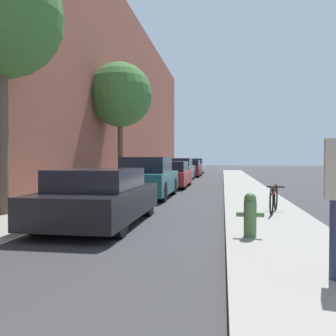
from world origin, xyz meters
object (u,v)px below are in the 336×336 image
parked_car_black (99,197)px  parked_car_teal (147,178)px  parked_car_red (170,175)px  fire_hydrant (250,214)px  street_tree_near (0,16)px  parked_car_grey (179,170)px  bicycle (274,199)px  street_tree_far (120,95)px  parked_car_maroon (190,169)px  parked_car_silver (194,166)px

parked_car_black → parked_car_teal: bearing=90.8°
parked_car_red → fire_hydrant: 12.07m
parked_car_red → street_tree_near: bearing=-104.6°
parked_car_grey → parked_car_teal: bearing=-89.6°
fire_hydrant → bicycle: (0.79, 2.84, -0.04)m
street_tree_near → street_tree_far: 8.32m
parked_car_red → parked_car_grey: size_ratio=1.03×
parked_car_maroon → fire_hydrant: 22.72m
street_tree_far → street_tree_near: bearing=-93.3°
parked_car_black → parked_car_maroon: (0.01, 21.18, 0.04)m
parked_car_grey → parked_car_maroon: bearing=88.3°
parked_car_black → fire_hydrant: bearing=-22.5°
parked_car_silver → bicycle: (4.06, -25.24, -0.23)m
street_tree_far → parked_car_red: bearing=39.1°
parked_car_black → parked_car_silver: parked_car_silver is taller
street_tree_near → parked_car_black: bearing=-7.0°
street_tree_near → parked_car_red: bearing=75.4°
parked_car_grey → fire_hydrant: parked_car_grey is taller
parked_car_grey → parked_car_silver: size_ratio=1.05×
parked_car_teal → street_tree_near: (-2.50, -5.05, 4.14)m
parked_car_black → parked_car_maroon: size_ratio=0.90×
street_tree_near → street_tree_far: street_tree_near is taller
parked_car_red → parked_car_maroon: 10.83m
parked_car_maroon → fire_hydrant: size_ratio=5.89×
parked_car_silver → street_tree_near: (-2.46, -26.45, 4.16)m
street_tree_far → bicycle: street_tree_far is taller
parked_car_maroon → bicycle: (3.94, -19.66, -0.18)m
parked_car_black → parked_car_red: size_ratio=0.92×
parked_car_silver → fire_hydrant: bearing=-83.3°
parked_car_silver → street_tree_far: street_tree_far is taller
parked_car_grey → bicycle: 14.79m
street_tree_near → bicycle: (6.53, 1.21, -4.39)m
parked_car_red → parked_car_silver: 16.42m
parked_car_red → fire_hydrant: bearing=-75.0°
parked_car_red → parked_car_maroon: (-0.04, 10.83, 0.01)m
parked_car_black → parked_car_teal: size_ratio=0.99×
fire_hydrant → bicycle: bearing=74.5°
parked_car_teal → street_tree_far: (-2.02, 3.25, 3.72)m
parked_car_grey → parked_car_maroon: 5.46m
street_tree_near → parked_car_silver: bearing=84.7°
parked_car_teal → bicycle: (4.03, -3.84, -0.25)m
parked_car_silver → street_tree_far: bearing=-96.2°
parked_car_black → street_tree_far: street_tree_far is taller
parked_car_grey → fire_hydrant: bearing=-79.0°
parked_car_silver → bicycle: size_ratio=2.50×
parked_car_teal → street_tree_far: 5.34m
parked_car_black → parked_car_red: 10.35m
parked_car_grey → street_tree_near: (-2.42, -15.41, 4.15)m
parked_car_grey → bicycle: bearing=-73.9°
parked_car_teal → parked_car_silver: bearing=90.1°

